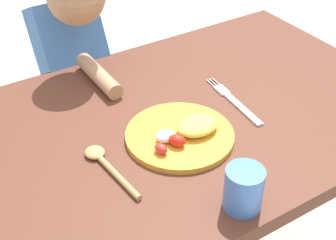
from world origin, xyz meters
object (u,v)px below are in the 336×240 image
Objects in this scene: drinking_cup at (244,189)px; person at (77,100)px; spoon at (105,163)px; fork at (235,102)px; plate at (182,134)px.

person is at bearing 92.78° from drinking_cup.
spoon is 0.55m from person.
drinking_cup is at bearing -149.66° from spoon.
person is at bearing 33.01° from fork.
fork is 0.39m from spoon.
spoon reaches higher than fork.
plate is 0.20m from fork.
drinking_cup is 0.78m from person.
plate reaches higher than fork.
person reaches higher than plate.
drinking_cup is at bearing 148.57° from fork.
plate is at bearing 85.45° from drinking_cup.
plate is at bearing -97.30° from spoon.
spoon is 2.19× the size of drinking_cup.
drinking_cup reaches higher than plate.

